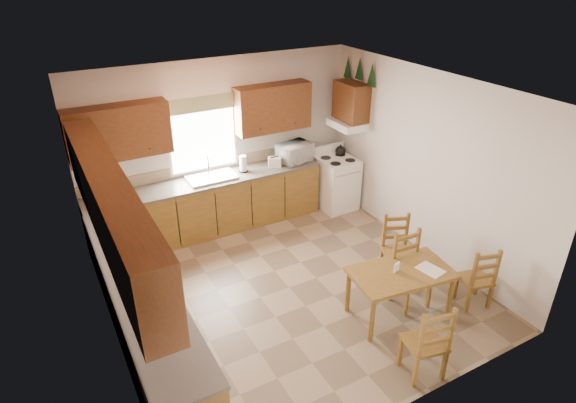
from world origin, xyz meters
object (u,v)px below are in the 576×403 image
microwave (295,153)px  dining_table (399,293)px  chair_far_left (397,248)px  chair_near_right (476,275)px  chair_near_left (425,338)px  chair_far_right (412,272)px  stove (337,184)px

microwave → dining_table: size_ratio=0.43×
dining_table → chair_far_left: chair_far_left is taller
dining_table → chair_near_right: (0.99, -0.30, 0.11)m
chair_near_left → chair_far_right: (0.67, 0.95, 0.02)m
dining_table → chair_far_left: 0.85m
microwave → chair_far_right: bearing=-103.3°
microwave → dining_table: 3.16m
chair_far_right → dining_table: bearing=-158.1°
dining_table → chair_far_right: size_ratio=1.24×
microwave → chair_far_right: size_ratio=0.53×
dining_table → chair_far_left: bearing=58.8°
stove → microwave: microwave is taller
stove → chair_near_right: stove is taller
stove → chair_near_left: (-1.35, -3.63, 0.03)m
dining_table → chair_far_left: (0.52, 0.66, 0.12)m
chair_far_left → chair_far_right: (-0.25, -0.57, 0.04)m
chair_near_left → dining_table: bearing=-102.3°
chair_near_left → chair_near_right: size_ratio=1.09×
dining_table → stove: bearing=78.3°
chair_far_left → chair_far_right: size_ratio=0.91×
stove → chair_far_right: 2.77m
chair_near_left → chair_far_right: bearing=-112.6°
microwave → chair_near_right: bearing=-91.2°
chair_near_right → chair_near_left: bearing=37.8°
chair_near_left → chair_far_right: size_ratio=0.96×
chair_near_left → chair_far_left: chair_near_left is taller
dining_table → chair_near_left: 0.95m
stove → dining_table: size_ratio=0.74×
chair_far_left → chair_far_right: 0.62m
dining_table → chair_near_right: chair_near_right is taller
chair_near_left → chair_near_right: 1.49m
chair_near_left → chair_far_left: (0.92, 1.51, -0.03)m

